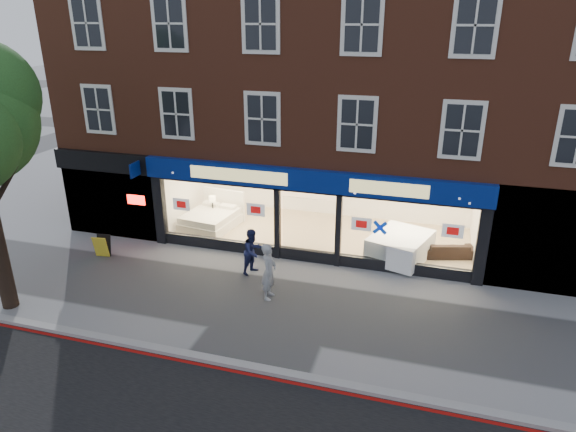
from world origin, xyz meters
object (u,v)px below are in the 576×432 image
at_px(display_bed, 212,218).
at_px(pedestrian_grey, 269,271).
at_px(a_board, 102,246).
at_px(pedestrian_blue, 253,251).
at_px(sofa, 448,249).
at_px(mattress_stack, 400,246).

height_order(display_bed, pedestrian_grey, pedestrian_grey).
relative_size(a_board, pedestrian_blue, 0.51).
distance_m(a_board, pedestrian_grey, 6.52).
bearing_deg(sofa, pedestrian_grey, 23.82).
relative_size(display_bed, a_board, 3.06).
xyz_separation_m(display_bed, pedestrian_grey, (3.81, -4.35, 0.42)).
bearing_deg(pedestrian_grey, display_bed, 40.44).
xyz_separation_m(display_bed, a_board, (-2.62, -3.36, -0.06)).
height_order(mattress_stack, sofa, mattress_stack).
xyz_separation_m(sofa, pedestrian_blue, (-6.07, -2.86, 0.41)).
relative_size(a_board, pedestrian_grey, 0.45).
height_order(a_board, pedestrian_blue, pedestrian_blue).
bearing_deg(pedestrian_grey, sofa, -51.10).
bearing_deg(pedestrian_blue, a_board, 117.54).
xyz_separation_m(a_board, pedestrian_grey, (6.43, -0.99, 0.48)).
xyz_separation_m(display_bed, mattress_stack, (7.30, -0.74, 0.08)).
height_order(display_bed, sofa, display_bed).
bearing_deg(pedestrian_grey, pedestrian_blue, 35.77).
distance_m(sofa, a_board, 11.94).
height_order(display_bed, a_board, display_bed).
bearing_deg(display_bed, a_board, -120.84).
xyz_separation_m(display_bed, sofa, (8.88, -0.14, -0.09)).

